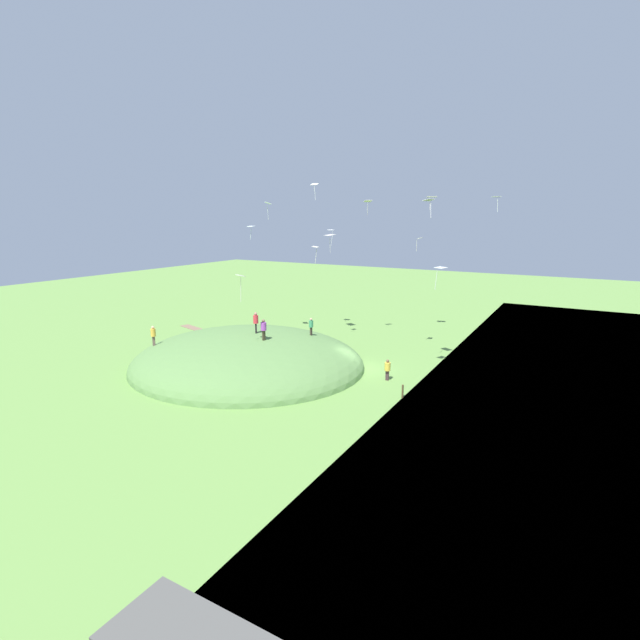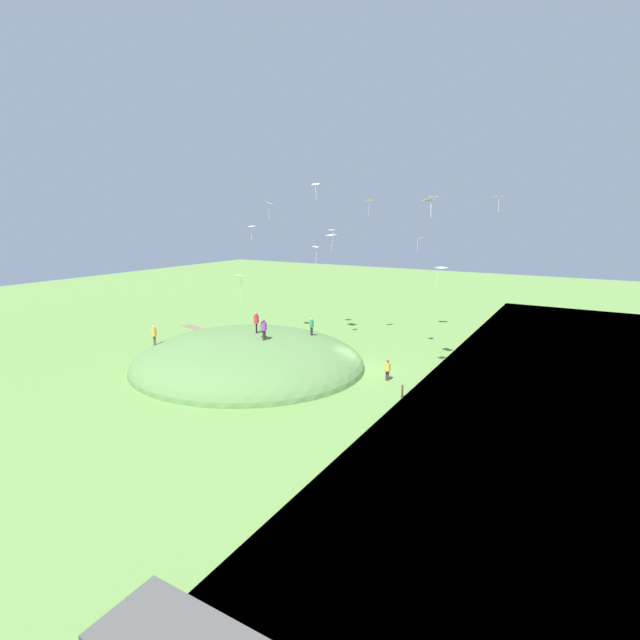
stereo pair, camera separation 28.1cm
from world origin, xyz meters
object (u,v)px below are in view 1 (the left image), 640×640
Objects in this scene: kite_4 at (315,185)px; kite_12 at (330,236)px; kite_0 at (241,278)px; kite_8 at (331,232)px; kite_2 at (496,198)px; kite_9 at (429,201)px; person_near_shore at (153,333)px; mooring_post at (403,391)px; kite_11 at (268,204)px; person_on_hilltop at (387,367)px; person_watching_kites at (311,324)px; person_with_child at (256,320)px; kite_6 at (251,227)px; person_walking_path at (264,327)px; kite_10 at (420,239)px; kite_7 at (368,202)px; kite_5 at (315,248)px; kite_1 at (440,269)px; kite_3 at (432,197)px.

kite_4 reaches higher than kite_12.
kite_8 is (-0.45, -13.50, 3.14)m from kite_0.
kite_2 is 11.54m from kite_9.
mooring_post is (-21.58, -3.28, -2.30)m from person_near_shore.
kite_12 is at bearing -143.08° from kite_11.
kite_12 is at bearing -58.90° from kite_8.
kite_11 is (3.67, 3.13, -1.89)m from kite_4.
person_near_shore is 1.03× the size of person_on_hilltop.
kite_0 is at bearing 99.22° from kite_4.
kite_11 is (16.06, -6.66, 12.92)m from person_on_hilltop.
person_watching_kites is 0.88× the size of kite_11.
kite_6 is at bearing 3.56° from person_with_child.
kite_10 is (-8.95, -11.88, 6.87)m from person_walking_path.
kite_7 reaches higher than kite_12.
kite_8 is at bearing -71.37° from kite_5.
kite_11 is at bearing -0.31° from kite_1.
kite_8 is (-2.94, 1.81, -4.60)m from kite_4.
person_on_hilltop is 18.39m from kite_7.
kite_3 reaches higher than kite_11.
kite_8 reaches higher than kite_10.
kite_2 is 15.42m from kite_8.
person_watching_kites is at bearing -9.28° from person_walking_path.
person_walking_path is 1.31× the size of kite_9.
kite_1 is 0.99× the size of kite_12.
kite_7 is 10.11m from kite_11.
kite_3 reaches higher than kite_5.
kite_5 is at bearing 50.91° from kite_10.
kite_0 is 23.42m from kite_3.
kite_12 is at bearing -16.91° from kite_1.
kite_6 is 11.90m from kite_7.
kite_5 is 0.80× the size of kite_11.
person_with_child is 13.92m from kite_11.
kite_11 is at bearing 13.73° from kite_2.
kite_11 is (18.54, -6.03, 0.23)m from kite_9.
person_on_hilltop is at bearing 90.16° from person_watching_kites.
kite_9 is 9.18m from kite_10.
kite_5 is at bearing -21.99° from mooring_post.
kite_3 reaches higher than kite_6.
kite_5 is 13.97m from mooring_post.
kite_3 is 0.89× the size of kite_7.
person_watching_kites is 10.33m from kite_8.
person_with_child is 1.37× the size of kite_6.
kite_7 is (-0.16, -10.09, 4.02)m from kite_5.
kite_5 is at bearing -114.16° from kite_0.
person_on_hilltop is 0.96× the size of kite_11.
person_watching_kites is 12.58m from kite_10.
person_with_child reaches higher than person_watching_kites.
kite_3 is 12.08m from kite_4.
person_on_hilltop is at bearing 141.69° from kite_4.
kite_0 is 13.87m from kite_8.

